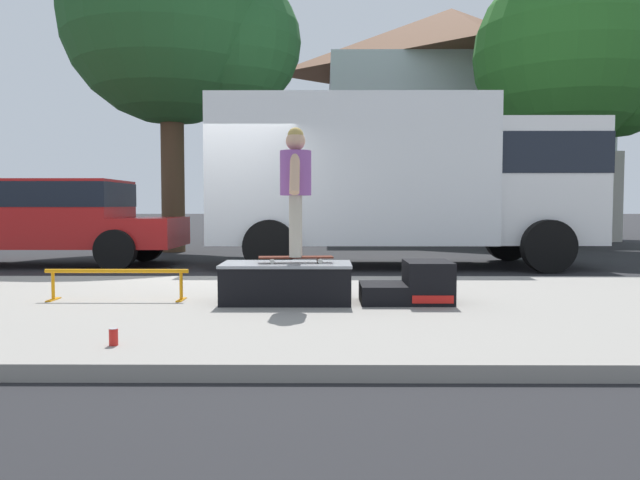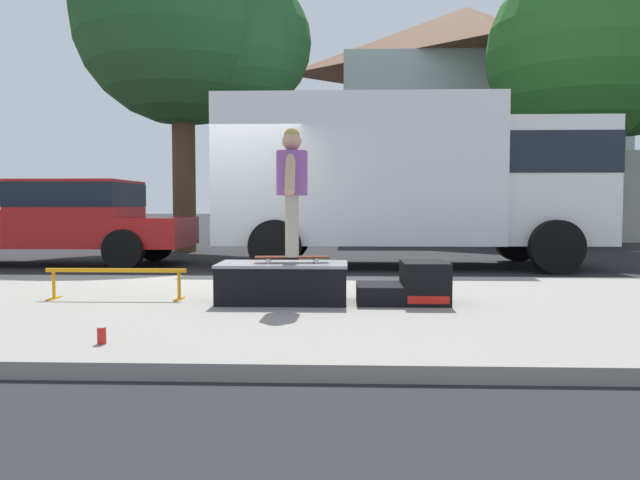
{
  "view_description": "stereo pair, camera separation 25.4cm",
  "coord_description": "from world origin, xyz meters",
  "px_view_note": "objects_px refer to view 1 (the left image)",
  "views": [
    {
      "loc": [
        1.72,
        -9.46,
        1.15
      ],
      "look_at": [
        1.67,
        -1.72,
        0.71
      ],
      "focal_mm": 35.08,
      "sensor_mm": 36.0,
      "label": 1
    },
    {
      "loc": [
        1.97,
        -9.45,
        1.15
      ],
      "look_at": [
        1.67,
        -1.72,
        0.71
      ],
      "focal_mm": 35.08,
      "sensor_mm": 36.0,
      "label": 2
    }
  ],
  "objects_px": {
    "kicker_ramp": "(414,285)",
    "street_tree_main": "(577,60)",
    "street_tree_neighbour": "(184,22)",
    "pickup_truck_red": "(39,218)",
    "box_truck": "(402,175)",
    "skater_kid": "(296,181)",
    "skate_box": "(286,281)",
    "grind_rail": "(117,277)",
    "soda_can": "(114,337)",
    "skateboard": "(296,258)"
  },
  "relations": [
    {
      "from": "street_tree_neighbour",
      "to": "skate_box",
      "type": "bearing_deg",
      "value": -71.07
    },
    {
      "from": "grind_rail",
      "to": "soda_can",
      "type": "xyz_separation_m",
      "value": [
        0.69,
        -2.17,
        -0.19
      ]
    },
    {
      "from": "kicker_ramp",
      "to": "street_tree_main",
      "type": "height_order",
      "value": "street_tree_main"
    },
    {
      "from": "soda_can",
      "to": "street_tree_main",
      "type": "relative_size",
      "value": 0.02
    },
    {
      "from": "soda_can",
      "to": "pickup_truck_red",
      "type": "distance_m",
      "value": 8.24
    },
    {
      "from": "grind_rail",
      "to": "skater_kid",
      "type": "distance_m",
      "value": 2.19
    },
    {
      "from": "grind_rail",
      "to": "pickup_truck_red",
      "type": "relative_size",
      "value": 0.27
    },
    {
      "from": "grind_rail",
      "to": "street_tree_neighbour",
      "type": "relative_size",
      "value": 0.19
    },
    {
      "from": "skater_kid",
      "to": "box_truck",
      "type": "xyz_separation_m",
      "value": [
        1.75,
        5.12,
        0.3
      ]
    },
    {
      "from": "street_tree_neighbour",
      "to": "kicker_ramp",
      "type": "bearing_deg",
      "value": -63.55
    },
    {
      "from": "soda_can",
      "to": "street_tree_main",
      "type": "distance_m",
      "value": 15.23
    },
    {
      "from": "box_truck",
      "to": "pickup_truck_red",
      "type": "distance_m",
      "value": 6.89
    },
    {
      "from": "pickup_truck_red",
      "to": "street_tree_neighbour",
      "type": "distance_m",
      "value": 6.14
    },
    {
      "from": "street_tree_neighbour",
      "to": "skater_kid",
      "type": "bearing_deg",
      "value": -70.49
    },
    {
      "from": "soda_can",
      "to": "pickup_truck_red",
      "type": "relative_size",
      "value": 0.02
    },
    {
      "from": "pickup_truck_red",
      "to": "box_truck",
      "type": "bearing_deg",
      "value": -0.79
    },
    {
      "from": "street_tree_main",
      "to": "street_tree_neighbour",
      "type": "distance_m",
      "value": 10.06
    },
    {
      "from": "soda_can",
      "to": "box_truck",
      "type": "distance_m",
      "value": 7.9
    },
    {
      "from": "street_tree_main",
      "to": "street_tree_neighbour",
      "type": "relative_size",
      "value": 0.89
    },
    {
      "from": "box_truck",
      "to": "street_tree_neighbour",
      "type": "xyz_separation_m",
      "value": [
        -4.83,
        3.57,
        3.83
      ]
    },
    {
      "from": "skater_kid",
      "to": "street_tree_main",
      "type": "bearing_deg",
      "value": 55.36
    },
    {
      "from": "grind_rail",
      "to": "skater_kid",
      "type": "relative_size",
      "value": 1.15
    },
    {
      "from": "grind_rail",
      "to": "box_truck",
      "type": "xyz_separation_m",
      "value": [
        3.68,
        4.99,
        1.32
      ]
    },
    {
      "from": "skater_kid",
      "to": "kicker_ramp",
      "type": "bearing_deg",
      "value": -0.05
    },
    {
      "from": "box_truck",
      "to": "street_tree_neighbour",
      "type": "bearing_deg",
      "value": 143.49
    },
    {
      "from": "skater_kid",
      "to": "street_tree_main",
      "type": "xyz_separation_m",
      "value": [
        6.88,
        9.95,
        3.5
      ]
    },
    {
      "from": "box_truck",
      "to": "pickup_truck_red",
      "type": "height_order",
      "value": "box_truck"
    },
    {
      "from": "kicker_ramp",
      "to": "box_truck",
      "type": "xyz_separation_m",
      "value": [
        0.5,
        5.12,
        1.4
      ]
    },
    {
      "from": "kicker_ramp",
      "to": "box_truck",
      "type": "distance_m",
      "value": 5.33
    },
    {
      "from": "box_truck",
      "to": "street_tree_main",
      "type": "bearing_deg",
      "value": 43.33
    },
    {
      "from": "skateboard",
      "to": "soda_can",
      "type": "relative_size",
      "value": 6.31
    },
    {
      "from": "skateboard",
      "to": "box_truck",
      "type": "xyz_separation_m",
      "value": [
        1.75,
        5.12,
        1.11
      ]
    },
    {
      "from": "box_truck",
      "to": "kicker_ramp",
      "type": "bearing_deg",
      "value": -95.63
    },
    {
      "from": "skate_box",
      "to": "box_truck",
      "type": "bearing_deg",
      "value": 70.15
    },
    {
      "from": "kicker_ramp",
      "to": "street_tree_main",
      "type": "bearing_deg",
      "value": 60.5
    },
    {
      "from": "skateboard",
      "to": "skate_box",
      "type": "bearing_deg",
      "value": -179.6
    },
    {
      "from": "soda_can",
      "to": "street_tree_main",
      "type": "xyz_separation_m",
      "value": [
        8.12,
        11.99,
        4.71
      ]
    },
    {
      "from": "skate_box",
      "to": "street_tree_neighbour",
      "type": "xyz_separation_m",
      "value": [
        -2.98,
        8.69,
        5.19
      ]
    },
    {
      "from": "grind_rail",
      "to": "box_truck",
      "type": "height_order",
      "value": "box_truck"
    },
    {
      "from": "kicker_ramp",
      "to": "skater_kid",
      "type": "relative_size",
      "value": 0.7
    },
    {
      "from": "skate_box",
      "to": "skater_kid",
      "type": "height_order",
      "value": "skater_kid"
    },
    {
      "from": "kicker_ramp",
      "to": "street_tree_main",
      "type": "distance_m",
      "value": 12.33
    },
    {
      "from": "skate_box",
      "to": "street_tree_main",
      "type": "height_order",
      "value": "street_tree_main"
    },
    {
      "from": "skateboard",
      "to": "soda_can",
      "type": "bearing_deg",
      "value": -121.41
    },
    {
      "from": "skater_kid",
      "to": "skate_box",
      "type": "bearing_deg",
      "value": -179.6
    },
    {
      "from": "grind_rail",
      "to": "skateboard",
      "type": "relative_size",
      "value": 1.94
    },
    {
      "from": "pickup_truck_red",
      "to": "skater_kid",
      "type": "bearing_deg",
      "value": -45.64
    },
    {
      "from": "street_tree_main",
      "to": "street_tree_neighbour",
      "type": "bearing_deg",
      "value": -172.75
    },
    {
      "from": "skateboard",
      "to": "pickup_truck_red",
      "type": "distance_m",
      "value": 7.29
    },
    {
      "from": "street_tree_neighbour",
      "to": "box_truck",
      "type": "bearing_deg",
      "value": -36.51
    }
  ]
}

